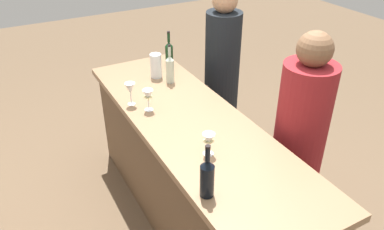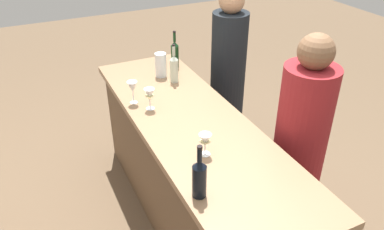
{
  "view_description": "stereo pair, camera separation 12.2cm",
  "coord_description": "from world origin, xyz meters",
  "views": [
    {
      "loc": [
        -1.98,
        1.08,
        2.36
      ],
      "look_at": [
        0.0,
        0.0,
        0.99
      ],
      "focal_mm": 35.84,
      "sensor_mm": 36.0,
      "label": 1
    },
    {
      "loc": [
        -2.04,
        0.97,
        2.36
      ],
      "look_at": [
        0.0,
        0.0,
        0.99
      ],
      "focal_mm": 35.84,
      "sensor_mm": 36.0,
      "label": 2
    }
  ],
  "objects": [
    {
      "name": "wine_bottle_second_left_clear_pale",
      "position": [
        0.63,
        -0.14,
        1.07
      ],
      "size": [
        0.07,
        0.07,
        0.33
      ],
      "color": "#B7C6B2",
      "rests_on": "bar_counter"
    },
    {
      "name": "wine_bottle_center_dark_green",
      "position": [
        0.9,
        -0.26,
        1.07
      ],
      "size": [
        0.07,
        0.07,
        0.33
      ],
      "color": "black",
      "rests_on": "bar_counter"
    },
    {
      "name": "ground_plane",
      "position": [
        0.0,
        0.0,
        0.0
      ],
      "size": [
        12.0,
        12.0,
        0.0
      ],
      "primitive_type": "plane",
      "color": "brown"
    },
    {
      "name": "wine_glass_near_left",
      "position": [
        -0.38,
        0.09,
        1.05
      ],
      "size": [
        0.08,
        0.08,
        0.15
      ],
      "color": "white",
      "rests_on": "bar_counter"
    },
    {
      "name": "water_pitcher",
      "position": [
        0.78,
        -0.08,
        1.05
      ],
      "size": [
        0.1,
        0.1,
        0.21
      ],
      "color": "silver",
      "rests_on": "bar_counter"
    },
    {
      "name": "wine_glass_near_right",
      "position": [
        0.43,
        0.28,
        1.07
      ],
      "size": [
        0.08,
        0.08,
        0.18
      ],
      "color": "white",
      "rests_on": "bar_counter"
    },
    {
      "name": "person_left_guest",
      "position": [
        -0.41,
        -0.63,
        0.75
      ],
      "size": [
        0.45,
        0.45,
        1.61
      ],
      "rotation": [
        0.0,
        0.0,
        1.9
      ],
      "color": "maroon",
      "rests_on": "ground"
    },
    {
      "name": "bar_counter",
      "position": [
        0.0,
        0.0,
        0.48
      ],
      "size": [
        2.41,
        0.73,
        0.94
      ],
      "color": "brown",
      "rests_on": "ground"
    },
    {
      "name": "wine_bottle_leftmost_near_black",
      "position": [
        -0.68,
        0.28,
        1.06
      ],
      "size": [
        0.08,
        0.08,
        0.32
      ],
      "color": "black",
      "rests_on": "bar_counter"
    },
    {
      "name": "person_center_guest",
      "position": [
        0.78,
        -0.75,
        0.76
      ],
      "size": [
        0.35,
        0.35,
        1.62
      ],
      "rotation": [
        0.0,
        0.0,
        1.5
      ],
      "color": "black",
      "rests_on": "ground"
    },
    {
      "name": "wine_glass_near_center",
      "position": [
        0.29,
        0.2,
        1.06
      ],
      "size": [
        0.08,
        0.08,
        0.16
      ],
      "color": "white",
      "rests_on": "bar_counter"
    }
  ]
}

